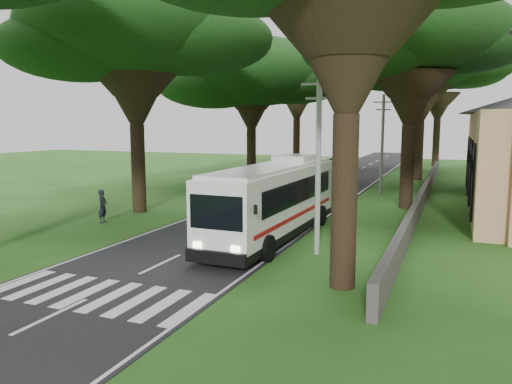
% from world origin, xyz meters
% --- Properties ---
extents(ground, '(140.00, 140.00, 0.00)m').
position_xyz_m(ground, '(0.00, 0.00, 0.00)').
color(ground, '#234B15').
rests_on(ground, ground).
extents(road, '(8.00, 120.00, 0.04)m').
position_xyz_m(road, '(0.00, 25.00, 0.01)').
color(road, black).
rests_on(road, ground).
extents(crosswalk, '(8.00, 3.00, 0.01)m').
position_xyz_m(crosswalk, '(0.00, -2.00, 0.00)').
color(crosswalk, silver).
rests_on(crosswalk, ground).
extents(property_wall, '(0.35, 50.00, 1.20)m').
position_xyz_m(property_wall, '(9.00, 24.00, 0.60)').
color(property_wall, '#383533').
rests_on(property_wall, ground).
extents(pole_near, '(1.60, 0.24, 8.00)m').
position_xyz_m(pole_near, '(5.50, 6.00, 4.18)').
color(pole_near, gray).
rests_on(pole_near, ground).
extents(pole_mid, '(1.60, 0.24, 8.00)m').
position_xyz_m(pole_mid, '(5.50, 26.00, 4.18)').
color(pole_mid, gray).
rests_on(pole_mid, ground).
extents(pole_far, '(1.60, 0.24, 8.00)m').
position_xyz_m(pole_far, '(5.50, 46.00, 4.18)').
color(pole_far, gray).
rests_on(pole_far, ground).
extents(tree_l_mida, '(13.99, 13.99, 14.46)m').
position_xyz_m(tree_l_mida, '(-8.00, 12.00, 11.36)').
color(tree_l_mida, black).
rests_on(tree_l_mida, ground).
extents(tree_l_midb, '(15.43, 15.43, 13.80)m').
position_xyz_m(tree_l_midb, '(-7.50, 30.00, 10.46)').
color(tree_l_midb, black).
rests_on(tree_l_midb, ground).
extents(tree_l_far, '(15.47, 15.47, 16.36)m').
position_xyz_m(tree_l_far, '(-8.50, 48.00, 12.96)').
color(tree_l_far, black).
rests_on(tree_l_far, ground).
extents(tree_r_mida, '(12.50, 12.50, 14.16)m').
position_xyz_m(tree_r_mida, '(8.00, 20.00, 11.31)').
color(tree_r_mida, black).
rests_on(tree_r_mida, ground).
extents(tree_r_midb, '(14.66, 14.66, 15.28)m').
position_xyz_m(tree_r_midb, '(7.50, 38.00, 12.05)').
color(tree_r_midb, black).
rests_on(tree_r_midb, ground).
extents(tree_r_far, '(13.96, 13.96, 15.93)m').
position_xyz_m(tree_r_far, '(8.50, 56.00, 12.80)').
color(tree_r_far, black).
rests_on(tree_r_far, ground).
extents(coach_bus, '(3.18, 12.56, 3.69)m').
position_xyz_m(coach_bus, '(2.70, 8.26, 1.98)').
color(coach_bus, white).
rests_on(coach_bus, ground).
extents(distant_car_a, '(1.67, 4.11, 1.40)m').
position_xyz_m(distant_car_a, '(-2.36, 35.72, 0.73)').
color(distant_car_a, '#A7A8AC').
rests_on(distant_car_a, road).
extents(distant_car_b, '(1.93, 4.07, 1.29)m').
position_xyz_m(distant_car_b, '(-3.00, 46.74, 0.67)').
color(distant_car_b, '#21224E').
rests_on(distant_car_b, road).
extents(pedestrian, '(0.61, 0.79, 1.94)m').
position_xyz_m(pedestrian, '(-7.85, 8.17, 0.97)').
color(pedestrian, black).
rests_on(pedestrian, ground).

